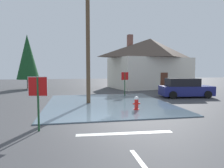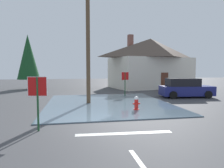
# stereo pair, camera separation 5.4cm
# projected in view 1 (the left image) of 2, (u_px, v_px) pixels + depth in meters

# --- Properties ---
(ground_plane) EXTENTS (80.00, 80.00, 0.10)m
(ground_plane) POSITION_uv_depth(u_px,v_px,m) (108.00, 123.00, 9.56)
(ground_plane) COLOR #424244
(flood_puddle) EXTENTS (8.39, 9.64, 0.06)m
(flood_puddle) POSITION_uv_depth(u_px,v_px,m) (108.00, 103.00, 14.37)
(flood_puddle) COLOR slate
(flood_puddle) RESTS_ON ground
(lane_stop_bar) EXTENTS (3.76, 0.51, 0.01)m
(lane_stop_bar) POSITION_uv_depth(u_px,v_px,m) (125.00, 133.00, 7.83)
(lane_stop_bar) COLOR silver
(lane_stop_bar) RESTS_ON ground
(stop_sign_near) EXTENTS (0.77, 0.18, 2.18)m
(stop_sign_near) POSITION_uv_depth(u_px,v_px,m) (38.00, 92.00, 8.00)
(stop_sign_near) COLOR #1E4C28
(stop_sign_near) RESTS_ON ground
(fire_hydrant) EXTENTS (0.43, 0.37, 0.86)m
(fire_hydrant) POSITION_uv_depth(u_px,v_px,m) (136.00, 104.00, 12.03)
(fire_hydrant) COLOR red
(fire_hydrant) RESTS_ON ground
(utility_pole) EXTENTS (1.60, 0.28, 8.81)m
(utility_pole) POSITION_uv_depth(u_px,v_px,m) (88.00, 38.00, 14.04)
(utility_pole) COLOR brown
(utility_pole) RESTS_ON ground
(stop_sign_far) EXTENTS (0.72, 0.18, 2.17)m
(stop_sign_far) POSITION_uv_depth(u_px,v_px,m) (125.00, 79.00, 18.32)
(stop_sign_far) COLOR #1E4C28
(stop_sign_far) RESTS_ON ground
(house) EXTENTS (11.57, 8.54, 6.84)m
(house) POSITION_uv_depth(u_px,v_px,m) (150.00, 62.00, 26.55)
(house) COLOR silver
(house) RESTS_ON ground
(parked_car) EXTENTS (4.56, 2.31, 1.64)m
(parked_car) POSITION_uv_depth(u_px,v_px,m) (185.00, 88.00, 17.59)
(parked_car) COLOR navy
(parked_car) RESTS_ON ground
(pine_tree_mid_left) EXTENTS (2.62, 2.62, 6.56)m
(pine_tree_mid_left) POSITION_uv_depth(u_px,v_px,m) (28.00, 57.00, 24.52)
(pine_tree_mid_left) COLOR #4C3823
(pine_tree_mid_left) RESTS_ON ground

